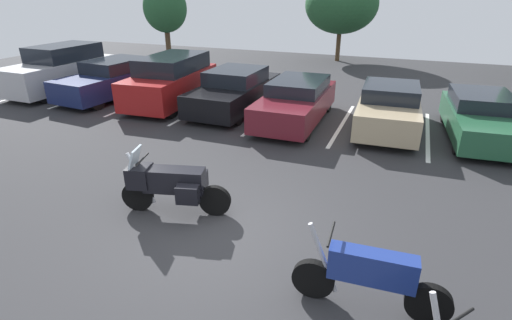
{
  "coord_description": "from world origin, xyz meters",
  "views": [
    {
      "loc": [
        2.97,
        -5.41,
        4.28
      ],
      "look_at": [
        0.25,
        1.42,
        1.0
      ],
      "focal_mm": 27.3,
      "sensor_mm": 36.0,
      "label": 1
    }
  ],
  "objects": [
    {
      "name": "parking_stripes",
      "position": [
        -1.67,
        7.38,
        0.0
      ],
      "size": [
        21.78,
        4.71,
        0.01
      ],
      "color": "silver",
      "rests_on": "ground"
    },
    {
      "name": "car_green",
      "position": [
        5.14,
        7.62,
        0.66
      ],
      "size": [
        2.11,
        4.56,
        1.33
      ],
      "color": "#235638",
      "rests_on": "ground"
    },
    {
      "name": "car_black",
      "position": [
        -3.08,
        7.67,
        0.72
      ],
      "size": [
        1.97,
        4.88,
        1.51
      ],
      "color": "black",
      "rests_on": "ground"
    },
    {
      "name": "car_tan",
      "position": [
        2.46,
        7.4,
        0.72
      ],
      "size": [
        2.02,
        4.44,
        1.47
      ],
      "color": "tan",
      "rests_on": "ground"
    },
    {
      "name": "tree_center",
      "position": [
        -1.53,
        19.8,
        3.31
      ],
      "size": [
        4.35,
        4.35,
        5.01
      ],
      "color": "#4C3823",
      "rests_on": "ground"
    },
    {
      "name": "car_silver",
      "position": [
        -11.37,
        7.4,
        0.96
      ],
      "size": [
        2.01,
        4.92,
        1.98
      ],
      "color": "#B7B7BC",
      "rests_on": "ground"
    },
    {
      "name": "car_maroon",
      "position": [
        -0.54,
        7.11,
        0.71
      ],
      "size": [
        1.9,
        4.76,
        1.42
      ],
      "color": "maroon",
      "rests_on": "ground"
    },
    {
      "name": "motorcycle_third",
      "position": [
        2.85,
        -0.82,
        0.58
      ],
      "size": [
        2.23,
        0.62,
        1.28
      ],
      "color": "black",
      "rests_on": "ground"
    },
    {
      "name": "ground",
      "position": [
        0.0,
        0.0,
        -0.05
      ],
      "size": [
        44.0,
        44.0,
        0.1
      ],
      "primitive_type": "cube",
      "color": "#2D2D30"
    },
    {
      "name": "tree_far_right",
      "position": [
        -12.08,
        16.88,
        3.06
      ],
      "size": [
        2.72,
        2.72,
        4.57
      ],
      "color": "#4C3823",
      "rests_on": "ground"
    },
    {
      "name": "car_navy",
      "position": [
        -8.6,
        7.41,
        0.76
      ],
      "size": [
        2.25,
        4.93,
        1.54
      ],
      "color": "navy",
      "rests_on": "ground"
    },
    {
      "name": "motorcycle_touring",
      "position": [
        -1.22,
        0.42,
        0.66
      ],
      "size": [
        2.23,
        1.07,
        1.4
      ],
      "color": "black",
      "rests_on": "ground"
    },
    {
      "name": "car_red",
      "position": [
        -5.73,
        7.46,
        0.93
      ],
      "size": [
        2.27,
        4.77,
        1.86
      ],
      "color": "maroon",
      "rests_on": "ground"
    }
  ]
}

